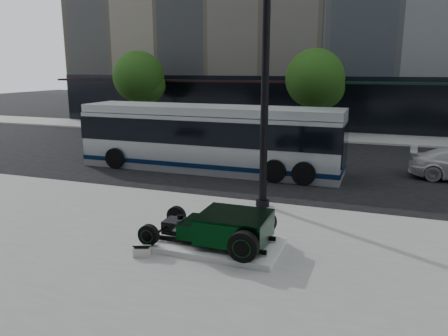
% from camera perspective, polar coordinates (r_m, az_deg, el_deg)
% --- Properties ---
extents(ground, '(120.00, 120.00, 0.00)m').
position_cam_1_polar(ground, '(17.42, 1.55, -2.37)').
color(ground, black).
rests_on(ground, ground).
extents(sidewalk_near, '(70.00, 17.00, 0.12)m').
position_cam_1_polar(sidewalk_near, '(8.86, -21.89, -19.01)').
color(sidewalk_near, gray).
rests_on(sidewalk_near, ground).
extents(sidewalk_far, '(70.00, 4.00, 0.12)m').
position_cam_1_polar(sidewalk_far, '(30.74, 9.88, 4.30)').
color(sidewalk_far, gray).
rests_on(sidewalk_far, ground).
extents(street_trees, '(29.80, 3.80, 5.70)m').
position_cam_1_polar(street_trees, '(29.32, 12.08, 11.07)').
color(street_trees, black).
rests_on(street_trees, sidewalk_far).
extents(display_plinth, '(3.40, 1.80, 0.15)m').
position_cam_1_polar(display_plinth, '(11.37, -1.29, -9.92)').
color(display_plinth, silver).
rests_on(display_plinth, sidewalk_near).
extents(hot_rod, '(3.22, 2.00, 0.81)m').
position_cam_1_polar(hot_rod, '(11.07, 0.32, -7.76)').
color(hot_rod, black).
rests_on(hot_rod, display_plinth).
extents(info_plaque, '(0.48, 0.42, 0.31)m').
position_cam_1_polar(info_plaque, '(11.06, -10.67, -10.55)').
color(info_plaque, silver).
rests_on(info_plaque, sidewalk_near).
extents(lamppost, '(0.45, 0.45, 8.18)m').
position_cam_1_polar(lamppost, '(13.96, 5.36, 10.00)').
color(lamppost, black).
rests_on(lamppost, sidewalk_near).
extents(transit_bus, '(12.12, 2.88, 2.92)m').
position_cam_1_polar(transit_bus, '(20.00, -1.92, 3.99)').
color(transit_bus, '#B8BDC2').
rests_on(transit_bus, ground).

